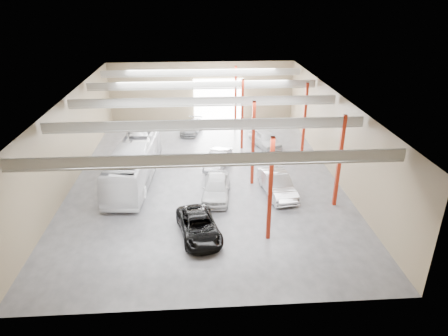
{
  "coord_description": "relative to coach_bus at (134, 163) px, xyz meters",
  "views": [
    {
      "loc": [
        -0.5,
        -31.6,
        14.9
      ],
      "look_at": [
        1.36,
        -3.64,
        2.2
      ],
      "focal_mm": 32.0,
      "sensor_mm": 36.0,
      "label": 1
    }
  ],
  "objects": [
    {
      "name": "car_right_near",
      "position": [
        11.41,
        -3.21,
        -0.79
      ],
      "size": [
        2.55,
        5.44,
        1.72
      ],
      "primitive_type": "imported",
      "rotation": [
        0.0,
        0.0,
        0.14
      ],
      "color": "#B3B3B8",
      "rests_on": "ground"
    },
    {
      "name": "car_right_far",
      "position": [
        12.15,
        7.24,
        -0.82
      ],
      "size": [
        3.25,
        5.25,
        1.67
      ],
      "primitive_type": "imported",
      "rotation": [
        0.0,
        0.0,
        0.28
      ],
      "color": "silver",
      "rests_on": "ground"
    },
    {
      "name": "car_row_b",
      "position": [
        7.08,
        2.35,
        -0.91
      ],
      "size": [
        2.99,
        4.79,
        1.49
      ],
      "primitive_type": "imported",
      "rotation": [
        0.0,
        0.0,
        -0.34
      ],
      "color": "#A7A7AC",
      "rests_on": "ground"
    },
    {
      "name": "car_row_c",
      "position": [
        4.63,
        11.93,
        -0.99
      ],
      "size": [
        2.85,
        4.86,
        1.32
      ],
      "primitive_type": "imported",
      "rotation": [
        0.0,
        0.0,
        -0.23
      ],
      "color": "slate",
      "rests_on": "ground"
    },
    {
      "name": "depot_shell",
      "position": [
        6.04,
        1.34,
        3.32
      ],
      "size": [
        22.12,
        32.12,
        7.06
      ],
      "color": "#4A4A50",
      "rests_on": "ground"
    },
    {
      "name": "car_row_a",
      "position": [
        6.64,
        -3.41,
        -0.79
      ],
      "size": [
        2.62,
        5.27,
        1.72
      ],
      "primitive_type": "imported",
      "rotation": [
        0.0,
        0.0,
        -0.12
      ],
      "color": "silver",
      "rests_on": "ground"
    },
    {
      "name": "black_sedan",
      "position": [
        5.24,
        -8.61,
        -0.94
      ],
      "size": [
        3.33,
        5.53,
        1.44
      ],
      "primitive_type": "imported",
      "rotation": [
        0.0,
        0.0,
        0.19
      ],
      "color": "black",
      "rests_on": "ground"
    },
    {
      "name": "coach_bus",
      "position": [
        0.0,
        0.0,
        0.0
      ],
      "size": [
        3.5,
        12.02,
        3.31
      ],
      "primitive_type": "imported",
      "rotation": [
        0.0,
        0.0,
        -0.06
      ],
      "color": "white",
      "rests_on": "ground"
    }
  ]
}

